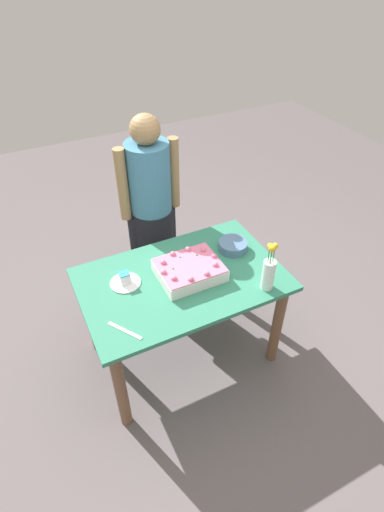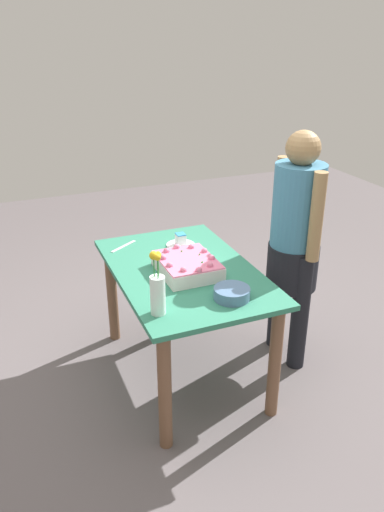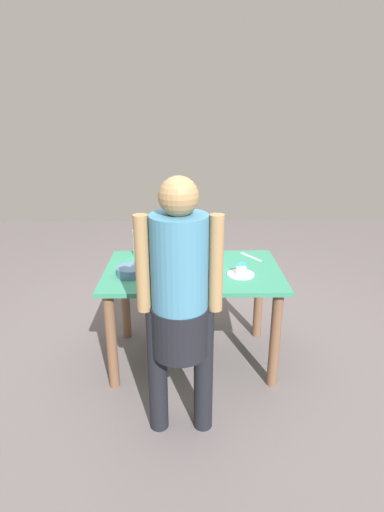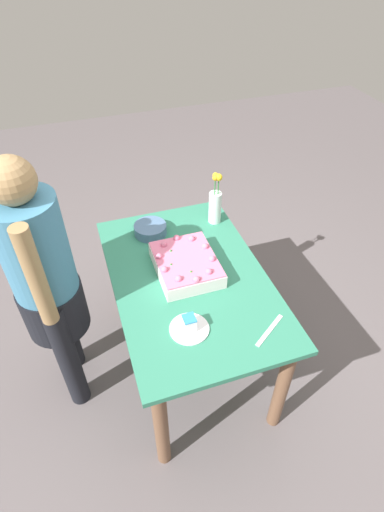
{
  "view_description": "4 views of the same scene",
  "coord_description": "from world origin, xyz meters",
  "px_view_note": "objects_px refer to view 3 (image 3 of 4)",
  "views": [
    {
      "loc": [
        -0.73,
        -1.62,
        2.38
      ],
      "look_at": [
        0.1,
        0.07,
        0.81
      ],
      "focal_mm": 28.0,
      "sensor_mm": 36.0,
      "label": 1
    },
    {
      "loc": [
        2.42,
        -0.94,
        2.0
      ],
      "look_at": [
        -0.05,
        0.07,
        0.78
      ],
      "focal_mm": 35.0,
      "sensor_mm": 36.0,
      "label": 2
    },
    {
      "loc": [
        0.04,
        2.59,
        1.78
      ],
      "look_at": [
        0.01,
        0.02,
        0.84
      ],
      "focal_mm": 28.0,
      "sensor_mm": 36.0,
      "label": 3
    },
    {
      "loc": [
        -1.4,
        0.45,
        2.19
      ],
      "look_at": [
        0.09,
        -0.05,
        0.78
      ],
      "focal_mm": 28.0,
      "sensor_mm": 36.0,
      "label": 4
    }
  ],
  "objects_px": {
    "cake_knife": "(251,257)",
    "fruit_bowl": "(131,271)",
    "serving_plate_with_slice": "(241,272)",
    "flower_vase": "(138,240)",
    "person_standing": "(180,297)",
    "sheet_cake": "(185,263)"
  },
  "relations": [
    {
      "from": "fruit_bowl",
      "to": "sheet_cake",
      "type": "bearing_deg",
      "value": -164.85
    },
    {
      "from": "sheet_cake",
      "to": "serving_plate_with_slice",
      "type": "height_order",
      "value": "sheet_cake"
    },
    {
      "from": "serving_plate_with_slice",
      "to": "fruit_bowl",
      "type": "distance_m",
      "value": 0.74
    },
    {
      "from": "flower_vase",
      "to": "sheet_cake",
      "type": "bearing_deg",
      "value": 140.24
    },
    {
      "from": "sheet_cake",
      "to": "serving_plate_with_slice",
      "type": "distance_m",
      "value": 0.39
    },
    {
      "from": "cake_knife",
      "to": "sheet_cake",
      "type": "bearing_deg",
      "value": 82.19
    },
    {
      "from": "flower_vase",
      "to": "person_standing",
      "type": "height_order",
      "value": "person_standing"
    },
    {
      "from": "serving_plate_with_slice",
      "to": "cake_knife",
      "type": "xyz_separation_m",
      "value": [
        -0.12,
        -0.34,
        -0.02
      ]
    },
    {
      "from": "serving_plate_with_slice",
      "to": "cake_knife",
      "type": "relative_size",
      "value": 0.84
    },
    {
      "from": "sheet_cake",
      "to": "cake_knife",
      "type": "distance_m",
      "value": 0.55
    },
    {
      "from": "sheet_cake",
      "to": "person_standing",
      "type": "bearing_deg",
      "value": 87.69
    },
    {
      "from": "person_standing",
      "to": "serving_plate_with_slice",
      "type": "bearing_deg",
      "value": -34.51
    },
    {
      "from": "sheet_cake",
      "to": "serving_plate_with_slice",
      "type": "relative_size",
      "value": 2.06
    },
    {
      "from": "serving_plate_with_slice",
      "to": "fruit_bowl",
      "type": "relative_size",
      "value": 0.97
    },
    {
      "from": "serving_plate_with_slice",
      "to": "flower_vase",
      "type": "relative_size",
      "value": 0.56
    },
    {
      "from": "sheet_cake",
      "to": "person_standing",
      "type": "xyz_separation_m",
      "value": [
        0.03,
        0.69,
        0.08
      ]
    },
    {
      "from": "serving_plate_with_slice",
      "to": "flower_vase",
      "type": "height_order",
      "value": "flower_vase"
    },
    {
      "from": "cake_knife",
      "to": "fruit_bowl",
      "type": "xyz_separation_m",
      "value": [
        0.86,
        0.34,
        0.03
      ]
    },
    {
      "from": "cake_knife",
      "to": "fruit_bowl",
      "type": "height_order",
      "value": "fruit_bowl"
    },
    {
      "from": "sheet_cake",
      "to": "serving_plate_with_slice",
      "type": "xyz_separation_m",
      "value": [
        -0.38,
        0.1,
        -0.02
      ]
    },
    {
      "from": "flower_vase",
      "to": "person_standing",
      "type": "xyz_separation_m",
      "value": [
        -0.33,
        0.99,
        -0.0
      ]
    },
    {
      "from": "sheet_cake",
      "to": "fruit_bowl",
      "type": "distance_m",
      "value": 0.38
    }
  ]
}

